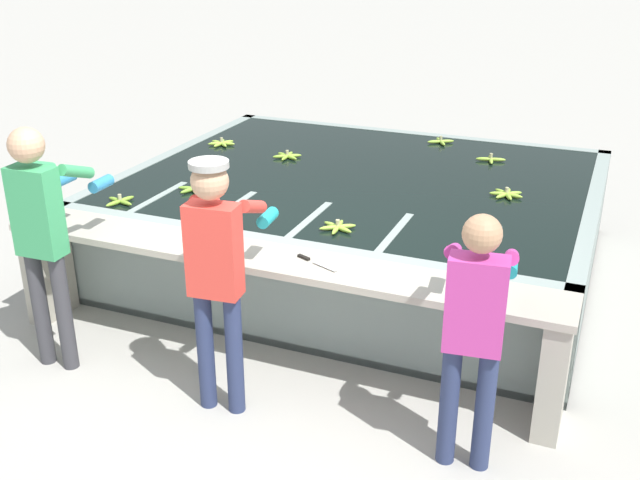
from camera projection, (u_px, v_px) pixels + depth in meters
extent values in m
plane|color=#A3A099|center=(256.00, 380.00, 5.22)|extent=(80.00, 80.00, 0.00)
cube|color=gray|center=(359.00, 259.00, 7.03)|extent=(4.08, 3.39, 0.06)
cube|color=gray|center=(285.00, 294.00, 5.48)|extent=(4.08, 0.12, 0.86)
cube|color=gray|center=(410.00, 170.00, 8.27)|extent=(4.08, 0.12, 0.86)
cube|color=gray|center=(176.00, 193.00, 7.57)|extent=(0.12, 3.39, 0.86)
cube|color=gray|center=(586.00, 253.00, 6.18)|extent=(0.12, 3.39, 0.86)
cube|color=black|center=(360.00, 217.00, 6.86)|extent=(3.84, 3.15, 0.79)
cube|color=gray|center=(163.00, 244.00, 6.36)|extent=(0.06, 0.80, 0.86)
cube|color=gray|center=(233.00, 256.00, 6.12)|extent=(0.06, 0.80, 0.86)
cube|color=gray|center=(310.00, 270.00, 5.88)|extent=(0.06, 0.80, 0.86)
cube|color=gray|center=(393.00, 284.00, 5.64)|extent=(0.06, 0.80, 0.86)
cube|color=gray|center=(483.00, 300.00, 5.40)|extent=(0.06, 0.80, 0.86)
cube|color=#A8A393|center=(267.00, 259.00, 5.08)|extent=(4.08, 0.45, 0.05)
cube|color=#A8A393|center=(48.00, 270.00, 5.93)|extent=(0.16, 0.41, 0.81)
cube|color=#A8A393|center=(554.00, 372.00, 4.57)|extent=(0.16, 0.41, 0.81)
cylinder|color=#38383D|center=(40.00, 308.00, 5.27)|extent=(0.11, 0.11, 0.87)
cylinder|color=#38383D|center=(64.00, 313.00, 5.21)|extent=(0.11, 0.11, 0.87)
cube|color=#38995B|center=(37.00, 212.00, 4.95)|extent=(0.33, 0.18, 0.61)
sphere|color=tan|center=(26.00, 145.00, 4.78)|extent=(0.23, 0.23, 0.23)
cylinder|color=#38995B|center=(37.00, 167.00, 5.13)|extent=(0.09, 0.31, 0.18)
cylinder|color=teal|center=(64.00, 179.00, 5.41)|extent=(0.09, 0.20, 0.08)
cylinder|color=#38995B|center=(76.00, 171.00, 5.03)|extent=(0.09, 0.31, 0.18)
cylinder|color=teal|center=(101.00, 184.00, 5.31)|extent=(0.09, 0.20, 0.08)
cylinder|color=navy|center=(206.00, 350.00, 4.79)|extent=(0.11, 0.11, 0.83)
cylinder|color=navy|center=(234.00, 355.00, 4.74)|extent=(0.11, 0.11, 0.83)
cube|color=#DB3D33|center=(214.00, 250.00, 4.49)|extent=(0.34, 0.20, 0.59)
sphere|color=tan|center=(210.00, 181.00, 4.32)|extent=(0.22, 0.22, 0.22)
cylinder|color=#9E9E99|center=(209.00, 164.00, 4.28)|extent=(0.24, 0.24, 0.04)
cylinder|color=#DB3D33|center=(205.00, 202.00, 4.67)|extent=(0.11, 0.32, 0.18)
cylinder|color=#1EA3AD|center=(222.00, 213.00, 4.95)|extent=(0.10, 0.21, 0.08)
cylinder|color=#DB3D33|center=(253.00, 207.00, 4.59)|extent=(0.11, 0.32, 0.18)
cylinder|color=#1EA3AD|center=(268.00, 218.00, 4.87)|extent=(0.10, 0.21, 0.08)
cylinder|color=navy|center=(449.00, 405.00, 4.29)|extent=(0.11, 0.11, 0.78)
cylinder|color=navy|center=(484.00, 410.00, 4.24)|extent=(0.11, 0.11, 0.78)
cube|color=#BC388E|center=(476.00, 304.00, 4.00)|extent=(0.34, 0.21, 0.55)
sphere|color=tan|center=(482.00, 234.00, 3.85)|extent=(0.21, 0.21, 0.21)
cylinder|color=#BC388E|center=(453.00, 251.00, 4.19)|extent=(0.12, 0.32, 0.18)
cylinder|color=teal|center=(456.00, 260.00, 4.48)|extent=(0.11, 0.21, 0.08)
cylinder|color=#BC388E|center=(512.00, 257.00, 4.11)|extent=(0.12, 0.32, 0.18)
cylinder|color=teal|center=(511.00, 266.00, 4.40)|extent=(0.11, 0.21, 0.08)
ellipsoid|color=#93BC3D|center=(439.00, 140.00, 7.76)|extent=(0.12, 0.16, 0.04)
ellipsoid|color=#93BC3D|center=(435.00, 142.00, 7.70)|extent=(0.16, 0.12, 0.04)
ellipsoid|color=#93BC3D|center=(442.00, 143.00, 7.66)|extent=(0.12, 0.16, 0.04)
ellipsoid|color=#93BC3D|center=(446.00, 141.00, 7.71)|extent=(0.16, 0.12, 0.04)
cylinder|color=tan|center=(441.00, 138.00, 7.69)|extent=(0.03, 0.03, 0.04)
ellipsoid|color=#8CB738|center=(293.00, 156.00, 7.23)|extent=(0.16, 0.12, 0.04)
ellipsoid|color=#8CB738|center=(289.00, 155.00, 7.27)|extent=(0.05, 0.17, 0.04)
ellipsoid|color=#8CB738|center=(284.00, 155.00, 7.26)|extent=(0.17, 0.11, 0.04)
ellipsoid|color=#8CB738|center=(282.00, 156.00, 7.21)|extent=(0.16, 0.12, 0.04)
ellipsoid|color=#8CB738|center=(285.00, 158.00, 7.17)|extent=(0.05, 0.17, 0.04)
ellipsoid|color=#8CB738|center=(291.00, 157.00, 7.18)|extent=(0.17, 0.11, 0.04)
cylinder|color=tan|center=(287.00, 152.00, 7.20)|extent=(0.03, 0.03, 0.04)
ellipsoid|color=#93BC3D|center=(497.00, 160.00, 7.11)|extent=(0.17, 0.08, 0.04)
ellipsoid|color=#93BC3D|center=(490.00, 158.00, 7.17)|extent=(0.08, 0.17, 0.04)
ellipsoid|color=#93BC3D|center=(485.00, 159.00, 7.12)|extent=(0.17, 0.08, 0.04)
ellipsoid|color=#93BC3D|center=(491.00, 161.00, 7.07)|extent=(0.08, 0.17, 0.04)
cylinder|color=tan|center=(491.00, 156.00, 7.10)|extent=(0.03, 0.03, 0.04)
ellipsoid|color=#93BC3D|center=(336.00, 230.00, 5.47)|extent=(0.05, 0.17, 0.04)
ellipsoid|color=#93BC3D|center=(343.00, 229.00, 5.48)|extent=(0.17, 0.10, 0.04)
ellipsoid|color=#93BC3D|center=(345.00, 226.00, 5.53)|extent=(0.16, 0.13, 0.04)
ellipsoid|color=#93BC3D|center=(340.00, 224.00, 5.56)|extent=(0.05, 0.17, 0.04)
ellipsoid|color=#93BC3D|center=(332.00, 225.00, 5.55)|extent=(0.17, 0.10, 0.04)
ellipsoid|color=#93BC3D|center=(330.00, 228.00, 5.50)|extent=(0.16, 0.13, 0.04)
cylinder|color=tan|center=(338.00, 223.00, 5.50)|extent=(0.03, 0.03, 0.04)
ellipsoid|color=#93BC3D|center=(513.00, 195.00, 6.16)|extent=(0.17, 0.08, 0.04)
ellipsoid|color=#93BC3D|center=(513.00, 193.00, 6.21)|extent=(0.16, 0.13, 0.04)
ellipsoid|color=#93BC3D|center=(508.00, 192.00, 6.24)|extent=(0.04, 0.17, 0.04)
ellipsoid|color=#93BC3D|center=(502.00, 192.00, 6.24)|extent=(0.15, 0.14, 0.04)
ellipsoid|color=#93BC3D|center=(500.00, 194.00, 6.20)|extent=(0.17, 0.07, 0.04)
ellipsoid|color=#93BC3D|center=(502.00, 195.00, 6.16)|extent=(0.11, 0.17, 0.04)
ellipsoid|color=#93BC3D|center=(508.00, 196.00, 6.14)|extent=(0.10, 0.17, 0.04)
cylinder|color=tan|center=(507.00, 190.00, 6.18)|extent=(0.03, 0.03, 0.04)
ellipsoid|color=#7FAD33|center=(125.00, 203.00, 6.00)|extent=(0.17, 0.08, 0.04)
ellipsoid|color=#7FAD33|center=(126.00, 199.00, 6.07)|extent=(0.08, 0.17, 0.04)
ellipsoid|color=#7FAD33|center=(116.00, 200.00, 6.06)|extent=(0.17, 0.08, 0.04)
ellipsoid|color=#7FAD33|center=(115.00, 203.00, 5.99)|extent=(0.08, 0.17, 0.04)
cylinder|color=tan|center=(120.00, 197.00, 6.02)|extent=(0.03, 0.03, 0.04)
ellipsoid|color=#75A333|center=(199.00, 187.00, 6.36)|extent=(0.09, 0.17, 0.04)
ellipsoid|color=#75A333|center=(193.00, 187.00, 6.37)|extent=(0.14, 0.15, 0.04)
ellipsoid|color=#75A333|center=(188.00, 188.00, 6.33)|extent=(0.17, 0.06, 0.04)
ellipsoid|color=#75A333|center=(189.00, 190.00, 6.28)|extent=(0.09, 0.17, 0.04)
ellipsoid|color=#75A333|center=(195.00, 191.00, 6.27)|extent=(0.14, 0.15, 0.04)
ellipsoid|color=#75A333|center=(200.00, 189.00, 6.31)|extent=(0.17, 0.06, 0.04)
cylinder|color=tan|center=(194.00, 185.00, 6.31)|extent=(0.03, 0.03, 0.04)
ellipsoid|color=#9EC642|center=(223.00, 144.00, 7.60)|extent=(0.15, 0.14, 0.04)
ellipsoid|color=#9EC642|center=(227.00, 143.00, 7.63)|extent=(0.17, 0.06, 0.04)
ellipsoid|color=#9EC642|center=(226.00, 142.00, 7.68)|extent=(0.11, 0.17, 0.04)
ellipsoid|color=#9EC642|center=(222.00, 142.00, 7.70)|extent=(0.10, 0.17, 0.04)
ellipsoid|color=#9EC642|center=(218.00, 142.00, 7.68)|extent=(0.17, 0.08, 0.04)
ellipsoid|color=#9EC642|center=(216.00, 143.00, 7.63)|extent=(0.16, 0.13, 0.04)
ellipsoid|color=#9EC642|center=(219.00, 144.00, 7.60)|extent=(0.05, 0.17, 0.04)
cylinder|color=tan|center=(222.00, 140.00, 7.63)|extent=(0.03, 0.03, 0.04)
cube|color=silver|center=(325.00, 266.00, 4.89)|extent=(0.20, 0.11, 0.00)
cube|color=black|center=(304.00, 257.00, 5.02)|extent=(0.10, 0.06, 0.02)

